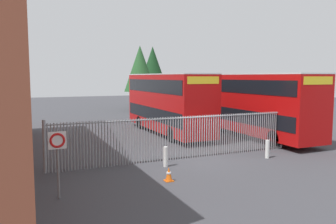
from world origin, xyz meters
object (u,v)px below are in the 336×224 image
at_px(double_decker_bus_behind_fence_left, 167,101).
at_px(speed_limit_sign_post, 58,148).
at_px(bollard_near_left, 165,157).
at_px(bollard_center_front, 267,149).
at_px(traffic_cone_by_gate, 169,174).
at_px(double_decker_bus_near_gate, 255,102).

bearing_deg(double_decker_bus_behind_fence_left, speed_limit_sign_post, -128.64).
xyz_separation_m(double_decker_bus_behind_fence_left, speed_limit_sign_post, (-8.83, -11.04, -0.65)).
height_order(double_decker_bus_behind_fence_left, bollard_near_left, double_decker_bus_behind_fence_left).
xyz_separation_m(bollard_center_front, traffic_cone_by_gate, (-6.25, -1.57, -0.19)).
xyz_separation_m(bollard_near_left, speed_limit_sign_post, (-5.03, -2.41, 1.30)).
xyz_separation_m(double_decker_bus_behind_fence_left, bollard_near_left, (-3.80, -8.63, -1.95)).
xyz_separation_m(bollard_near_left, traffic_cone_by_gate, (-0.75, -2.10, -0.19)).
distance_m(traffic_cone_by_gate, speed_limit_sign_post, 4.54).
bearing_deg(speed_limit_sign_post, bollard_near_left, 25.63).
bearing_deg(traffic_cone_by_gate, double_decker_bus_near_gate, 35.90).
xyz_separation_m(double_decker_bus_behind_fence_left, bollard_center_front, (1.71, -9.16, -1.95)).
bearing_deg(double_decker_bus_behind_fence_left, double_decker_bus_near_gate, -37.48).
relative_size(double_decker_bus_near_gate, speed_limit_sign_post, 4.50).
bearing_deg(traffic_cone_by_gate, bollard_near_left, 70.45).
distance_m(double_decker_bus_near_gate, traffic_cone_by_gate, 11.97).
bearing_deg(double_decker_bus_near_gate, double_decker_bus_behind_fence_left, 142.52).
height_order(bollard_center_front, traffic_cone_by_gate, bollard_center_front).
relative_size(bollard_near_left, speed_limit_sign_post, 0.40).
bearing_deg(bollard_near_left, double_decker_bus_behind_fence_left, 66.24).
height_order(double_decker_bus_behind_fence_left, speed_limit_sign_post, double_decker_bus_behind_fence_left).
xyz_separation_m(double_decker_bus_near_gate, double_decker_bus_behind_fence_left, (-4.99, 3.83, 0.00)).
distance_m(double_decker_bus_behind_fence_left, bollard_near_left, 9.63).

